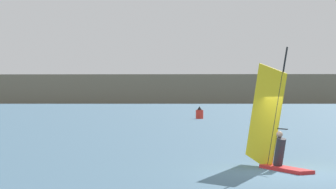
{
  "coord_description": "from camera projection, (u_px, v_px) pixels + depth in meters",
  "views": [
    {
      "loc": [
        -2.08,
        -18.9,
        2.31
      ],
      "look_at": [
        -5.11,
        19.81,
        2.83
      ],
      "focal_mm": 60.15,
      "sensor_mm": 36.0,
      "label": 1
    }
  ],
  "objects": [
    {
      "name": "ground_plane",
      "position": [
        275.0,
        172.0,
        18.65
      ],
      "size": [
        4000.0,
        4000.0,
        0.0
      ],
      "primitive_type": "plane",
      "color": "#476B84"
    },
    {
      "name": "windsurfer",
      "position": [
        274.0,
        137.0,
        19.49
      ],
      "size": [
        2.04,
        3.32,
        4.28
      ],
      "rotation": [
        0.0,
        0.0,
        5.22
      ],
      "color": "red",
      "rests_on": "ground_plane"
    },
    {
      "name": "distant_headland",
      "position": [
        122.0,
        91.0,
        922.37
      ],
      "size": [
        903.9,
        305.5,
        41.72
      ],
      "primitive_type": "cube",
      "rotation": [
        0.0,
        0.0,
        0.06
      ],
      "color": "#756B56",
      "rests_on": "ground_plane"
    },
    {
      "name": "channel_buoy",
      "position": [
        200.0,
        113.0,
        77.42
      ],
      "size": [
        1.04,
        1.04,
        1.72
      ],
      "color": "red",
      "rests_on": "ground_plane"
    }
  ]
}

